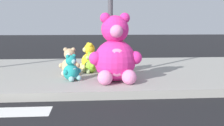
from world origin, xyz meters
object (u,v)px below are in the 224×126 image
plush_pink_large (115,54)px  plush_tan (70,64)px  plush_red (120,60)px  plush_yellow (89,59)px  plush_lime (90,64)px  plush_teal (72,70)px

plush_pink_large → plush_tan: 1.24m
plush_red → plush_tan: plush_red is taller
plush_red → plush_yellow: bearing=155.4°
plush_pink_large → plush_lime: (-0.49, 1.00, -0.35)m
plush_tan → plush_red: bearing=18.8°
plush_lime → plush_tan: size_ratio=0.79×
plush_yellow → plush_teal: 1.36m
plush_lime → plush_pink_large: bearing=-63.8°
plush_lime → plush_teal: size_ratio=0.92×
plush_tan → plush_teal: (0.08, -0.58, -0.03)m
plush_yellow → plush_lime: bearing=-85.7°
plush_pink_large → plush_yellow: plush_pink_large is taller
plush_yellow → plush_teal: bearing=-104.5°
plush_teal → plush_lime: bearing=65.7°
plush_pink_large → plush_teal: plush_pink_large is taller
plush_lime → plush_tan: bearing=-150.8°
plush_lime → plush_yellow: size_ratio=0.72×
plush_lime → plush_yellow: 0.49m
plush_tan → plush_yellow: (0.42, 0.74, 0.02)m
plush_pink_large → plush_lime: bearing=116.2°
plush_lime → plush_red: (0.71, 0.14, 0.09)m
plush_teal → plush_yellow: bearing=75.5°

